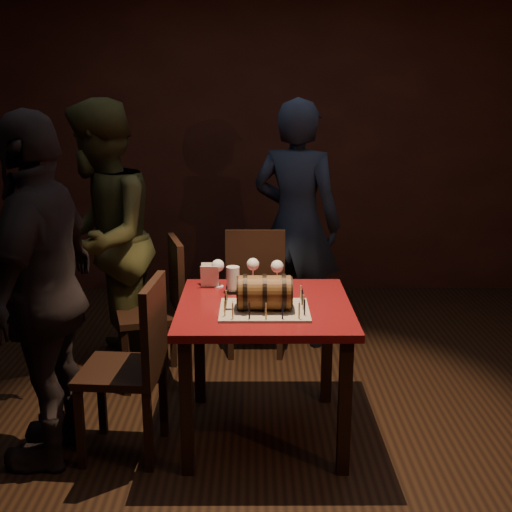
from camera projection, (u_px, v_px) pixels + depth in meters
name	position (u px, v px, depth m)	size (l,w,h in m)	color
room_shell	(273.00, 175.00, 3.35)	(5.04, 5.04, 2.80)	black
pub_table	(264.00, 324.00, 3.37)	(0.90, 0.90, 0.75)	#530D12
cake_board	(264.00, 310.00, 3.23)	(0.45, 0.35, 0.01)	gray
barrel_cake	(264.00, 292.00, 3.21)	(0.33, 0.19, 0.19)	brown
birthday_candles	(264.00, 301.00, 3.22)	(0.40, 0.30, 0.09)	#D8D081
wine_glass_left	(218.00, 267.00, 3.61)	(0.07, 0.07, 0.16)	silver
wine_glass_mid	(253.00, 266.00, 3.63)	(0.07, 0.07, 0.16)	silver
wine_glass_right	(277.00, 268.00, 3.59)	(0.07, 0.07, 0.16)	silver
pint_of_ale	(233.00, 281.00, 3.50)	(0.07, 0.07, 0.15)	silver
menu_card	(210.00, 276.00, 3.62)	(0.10, 0.05, 0.13)	white
chair_back	(255.00, 284.00, 4.46)	(0.40, 0.40, 0.93)	black
chair_left_rear	(162.00, 303.00, 4.07)	(0.49, 0.49, 0.93)	black
chair_left_front	(136.00, 359.00, 3.22)	(0.43, 0.43, 0.93)	black
person_back	(296.00, 224.00, 4.62)	(0.65, 0.43, 1.79)	#181F30
person_left_rear	(102.00, 241.00, 4.11)	(0.87, 0.68, 1.79)	#34361B
person_left_front	(44.00, 292.00, 3.12)	(1.03, 0.43, 1.76)	black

